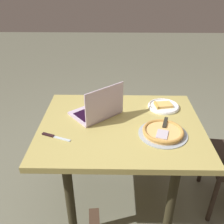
# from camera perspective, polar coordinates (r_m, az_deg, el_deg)

# --- Properties ---
(ground_plane) EXTENTS (12.00, 12.00, 0.00)m
(ground_plane) POSITION_cam_1_polar(r_m,az_deg,el_deg) (2.22, 1.67, -19.08)
(ground_plane) COLOR #676755
(dining_table) EXTENTS (1.12, 0.89, 0.75)m
(dining_table) POSITION_cam_1_polar(r_m,az_deg,el_deg) (1.77, 1.99, -5.31)
(dining_table) COLOR tan
(dining_table) RESTS_ON ground_plane
(laptop) EXTENTS (0.40, 0.40, 0.25)m
(laptop) POSITION_cam_1_polar(r_m,az_deg,el_deg) (1.79, -3.18, 0.59)
(laptop) COLOR #C0ACC5
(laptop) RESTS_ON dining_table
(pizza_plate) EXTENTS (0.24, 0.24, 0.04)m
(pizza_plate) POSITION_cam_1_polar(r_m,az_deg,el_deg) (1.95, 11.66, 1.34)
(pizza_plate) COLOR white
(pizza_plate) RESTS_ON dining_table
(pizza_tray) EXTENTS (0.32, 0.32, 0.04)m
(pizza_tray) POSITION_cam_1_polar(r_m,az_deg,el_deg) (1.64, 11.59, -4.45)
(pizza_tray) COLOR #96A1AA
(pizza_tray) RESTS_ON dining_table
(table_knife) EXTENTS (0.20, 0.09, 0.01)m
(table_knife) POSITION_cam_1_polar(r_m,az_deg,el_deg) (1.64, -13.29, -5.43)
(table_knife) COLOR silver
(table_knife) RESTS_ON dining_table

